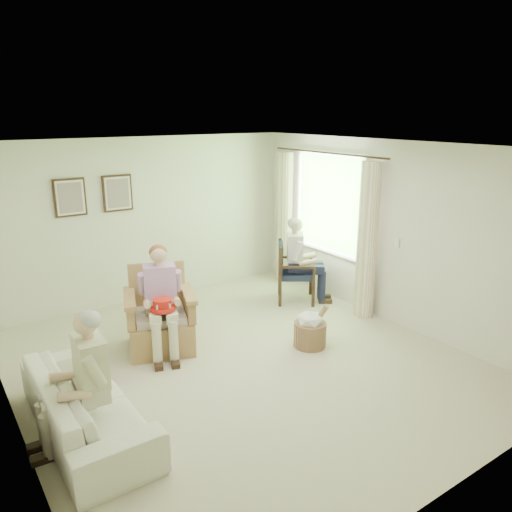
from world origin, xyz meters
The scene contains 19 objects.
floor centered at (0.00, 0.00, 0.00)m, with size 5.50×5.50×0.00m, color beige.
back_wall centered at (0.00, 2.75, 1.30)m, with size 5.00×0.04×2.60m, color silver.
front_wall centered at (0.00, -2.75, 1.30)m, with size 5.00×0.04×2.60m, color silver.
left_wall centered at (-2.50, 0.00, 1.30)m, with size 0.04×5.50×2.60m, color silver.
right_wall centered at (2.50, 0.00, 1.30)m, with size 0.04×5.50×2.60m, color silver.
ceiling centered at (0.00, 0.00, 2.60)m, with size 5.00×5.50×0.02m, color white.
window centered at (2.46, 1.20, 1.58)m, with size 0.13×2.50×1.63m.
curtain_left centered at (2.33, 0.22, 1.15)m, with size 0.34×0.34×2.30m, color #FFEDC7.
curtain_right centered at (2.33, 2.18, 1.15)m, with size 0.34×0.34×2.30m, color #FFEDC7.
framed_print_left centered at (-1.15, 2.71, 1.78)m, with size 0.45×0.05×0.55m.
framed_print_right centered at (-0.45, 2.71, 1.78)m, with size 0.45×0.05×0.55m.
wicker_armchair centered at (-0.63, 0.96, 0.34)m, with size 0.83×0.82×1.06m.
wood_armchair centered at (1.88, 1.35, 0.51)m, with size 0.61×0.57×0.94m.
sofa centered at (-1.95, -0.29, 0.30)m, with size 0.79×2.03×0.59m, color #EFE9CF.
person_wicker centered at (-0.63, 0.82, 0.80)m, with size 0.40×0.62×1.36m.
person_dark centered at (1.88, 1.20, 0.79)m, with size 0.40×0.63×1.35m.
person_sofa centered at (-1.95, -0.48, 0.71)m, with size 0.42×0.63×1.26m.
red_hat centered at (-0.72, 0.63, 0.71)m, with size 0.30×0.30×0.14m.
hatbox centered at (0.99, -0.12, 0.24)m, with size 0.50×0.50×0.62m.
Camera 1 is at (-2.99, -4.63, 2.97)m, focal length 35.00 mm.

